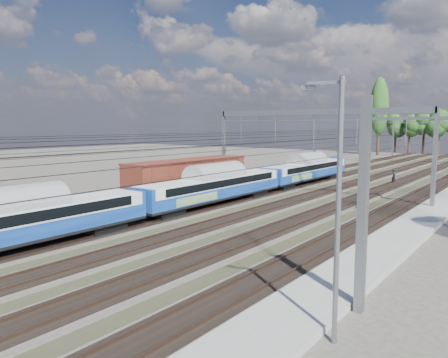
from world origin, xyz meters
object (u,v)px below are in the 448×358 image
Objects in this scene: emu_train at (213,183)px; lamp_post at (336,202)px; signal_near at (364,156)px; freight_boxcar at (189,176)px; worker at (394,177)px.

lamp_post is (18.41, -16.90, 2.58)m from emu_train.
emu_train is 20.75m from signal_near.
lamp_post is (22.92, -18.89, 2.50)m from freight_boxcar.
freight_boxcar is (-4.50, 2.00, 0.08)m from emu_train.
signal_near is at bearing 91.99° from lamp_post.
emu_train is at bearing 121.98° from lamp_post.
emu_train is 25.13m from lamp_post.
signal_near is at bearing 56.75° from freight_boxcar.
worker is 0.33× the size of signal_near.
worker is 7.10m from signal_near.
freight_boxcar is 27.21m from worker.
worker is (8.65, 25.77, -1.29)m from emu_train.
freight_boxcar reaches higher than worker.
freight_boxcar is 1.69× the size of lamp_post.
emu_train is 27.22m from worker.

